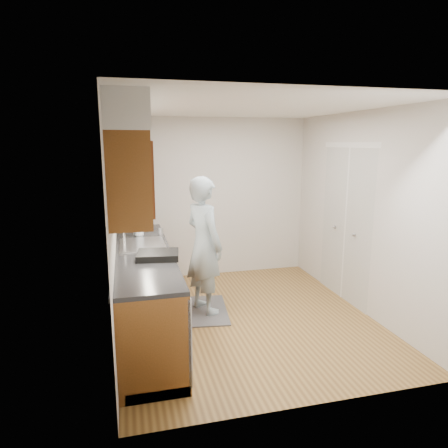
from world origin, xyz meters
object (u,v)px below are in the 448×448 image
soap_bottle_b (137,229)px  soap_bottle_c (138,225)px  person (204,236)px  steel_can (161,233)px  soap_bottle_a (139,225)px  dish_rack (158,255)px

soap_bottle_b → soap_bottle_c: size_ratio=0.93×
person → soap_bottle_b: (-0.79, 0.46, 0.04)m
soap_bottle_c → steel_can: soap_bottle_c is taller
person → soap_bottle_a: 0.85m
dish_rack → steel_can: bearing=90.8°
soap_bottle_c → steel_can: (0.27, -0.35, -0.04)m
soap_bottle_a → steel_can: 0.29m
person → dish_rack: person is taller
soap_bottle_b → soap_bottle_c: (0.02, 0.17, 0.01)m
soap_bottle_c → dish_rack: soap_bottle_c is taller
soap_bottle_b → dish_rack: bearing=-81.5°
person → dish_rack: bearing=114.3°
person → dish_rack: (-0.62, -0.68, -0.01)m
dish_rack → soap_bottle_b: bearing=106.4°
person → soap_bottle_b: size_ratio=11.32×
soap_bottle_a → soap_bottle_c: 0.28m
person → soap_bottle_a: person is taller
soap_bottle_b → dish_rack: (0.17, -1.13, -0.05)m
soap_bottle_c → steel_can: 0.44m
dish_rack → soap_bottle_c: bearing=104.4°
person → soap_bottle_a: size_ratio=6.39×
soap_bottle_c → soap_bottle_b: bearing=-97.2°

